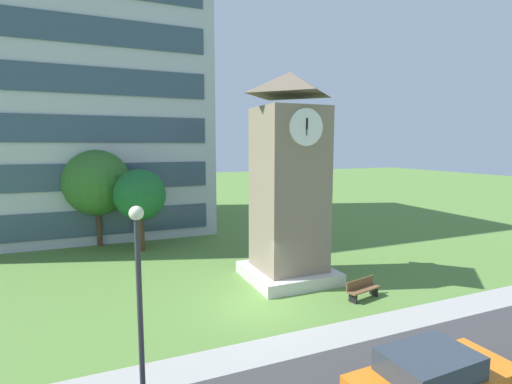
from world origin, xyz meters
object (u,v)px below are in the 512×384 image
object	(u,v)px
street_lamp	(139,287)
tree_by_building	(97,183)
park_bench	(363,289)
parked_car_orange	(433,381)
tree_streetside	(140,195)
clock_tower	(289,189)

from	to	relation	value
street_lamp	tree_by_building	world-z (taller)	tree_by_building
park_bench	parked_car_orange	xyz separation A→B (m)	(-3.15, -6.79, 0.40)
street_lamp	tree_streetside	xyz separation A→B (m)	(1.78, 16.08, 0.29)
park_bench	tree_by_building	size ratio (longest dim) A/B	0.28
tree_by_building	tree_streetside	world-z (taller)	tree_by_building
clock_tower	parked_car_orange	bearing A→B (deg)	-96.87
tree_by_building	tree_streetside	size ratio (longest dim) A/B	1.23
street_lamp	parked_car_orange	size ratio (longest dim) A/B	1.17
tree_streetside	parked_car_orange	xyz separation A→B (m)	(5.15, -18.95, -2.85)
clock_tower	park_bench	distance (m)	5.90
tree_by_building	tree_streetside	distance (m)	3.57
park_bench	street_lamp	xyz separation A→B (m)	(-10.07, -3.92, 2.96)
clock_tower	park_bench	size ratio (longest dim) A/B	5.64
clock_tower	tree_streetside	size ratio (longest dim) A/B	1.94
tree_streetside	tree_by_building	bearing A→B (deg)	135.81
street_lamp	clock_tower	bearing A→B (deg)	42.77
clock_tower	tree_by_building	world-z (taller)	clock_tower
clock_tower	tree_streetside	world-z (taller)	clock_tower
street_lamp	tree_streetside	size ratio (longest dim) A/B	1.01
tree_by_building	parked_car_orange	bearing A→B (deg)	-70.29
tree_by_building	parked_car_orange	size ratio (longest dim) A/B	1.42
park_bench	tree_streetside	size ratio (longest dim) A/B	0.34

